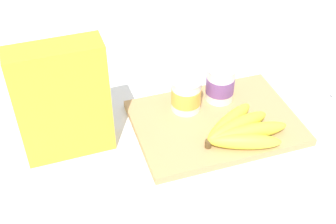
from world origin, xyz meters
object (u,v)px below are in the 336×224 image
object	(u,v)px
yogurt_cup_back	(220,84)
banana_bunch	(240,130)
yogurt_cup_front	(186,94)
cereal_box	(63,102)
spoon	(330,99)
cutting_board	(215,122)

from	to	relation	value
yogurt_cup_back	banana_bunch	bearing A→B (deg)	-94.82
yogurt_cup_front	yogurt_cup_back	distance (m)	0.09
cereal_box	banana_bunch	world-z (taller)	cereal_box
banana_bunch	spoon	distance (m)	0.28
cereal_box	yogurt_cup_back	xyz separation A→B (m)	(0.36, 0.04, -0.07)
cereal_box	yogurt_cup_back	bearing A→B (deg)	-174.17
yogurt_cup_front	spoon	world-z (taller)	yogurt_cup_front
cereal_box	yogurt_cup_front	bearing A→B (deg)	-174.13
yogurt_cup_front	yogurt_cup_back	xyz separation A→B (m)	(0.09, 0.01, 0.00)
yogurt_cup_front	spoon	xyz separation A→B (m)	(0.35, -0.06, -0.05)
cutting_board	cereal_box	size ratio (longest dim) A/B	1.43
cutting_board	cereal_box	distance (m)	0.34
cereal_box	yogurt_cup_front	world-z (taller)	cereal_box
yogurt_cup_front	banana_bunch	xyz separation A→B (m)	(0.08, -0.13, -0.02)
cereal_box	yogurt_cup_front	xyz separation A→B (m)	(0.27, 0.03, -0.07)
yogurt_cup_front	banana_bunch	bearing A→B (deg)	-59.12
yogurt_cup_front	spoon	size ratio (longest dim) A/B	0.62
cutting_board	yogurt_cup_front	distance (m)	0.09
cutting_board	banana_bunch	world-z (taller)	banana_bunch
cutting_board	banana_bunch	distance (m)	0.08
banana_bunch	spoon	xyz separation A→B (m)	(0.27, 0.07, -0.03)
banana_bunch	cutting_board	bearing A→B (deg)	111.10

